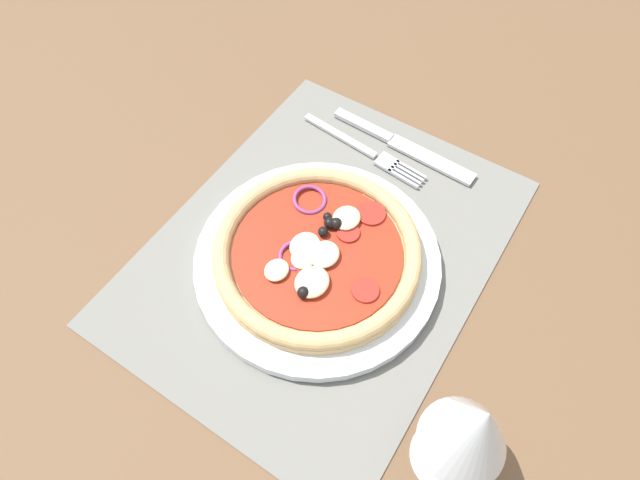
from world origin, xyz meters
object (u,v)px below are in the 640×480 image
Objects in this scene: fork at (368,152)px; knife at (403,146)px; wine_glass at (472,431)px; plate at (317,260)px; pizza at (317,252)px.

fork is 4.60cm from knife.
wine_glass reaches higher than fork.
wine_glass is (10.37, 20.48, 8.95)cm from plate.
plate is at bearing -88.97° from pizza.
wine_glass is at bearing -53.64° from knife.
wine_glass is (27.27, 23.83, 9.43)cm from fork.
plate is at bearing -116.84° from wine_glass.
plate is 1.78× the size of wine_glass.
plate reaches higher than knife.
plate reaches higher than fork.
wine_glass reaches higher than plate.
knife reaches higher than fork.
knife is at bearing -179.55° from plate.
plate is at bearing -73.20° from fork.
pizza is at bearing -87.19° from knife.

